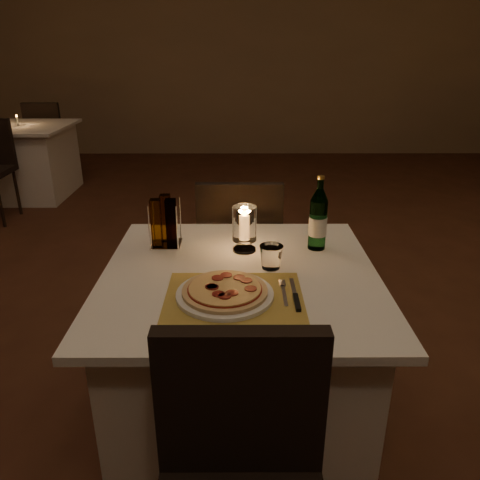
{
  "coord_description": "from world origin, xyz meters",
  "views": [
    {
      "loc": [
        -0.17,
        -1.98,
        1.5
      ],
      "look_at": [
        -0.16,
        -0.44,
        0.86
      ],
      "focal_mm": 35.0,
      "sensor_mm": 36.0,
      "label": 1
    }
  ],
  "objects_px": {
    "neighbor_table_left": "(24,161)",
    "water_bottle": "(318,220)",
    "hurricane_candle": "(244,225)",
    "chair_far": "(240,244)",
    "main_table": "(240,356)",
    "pizza": "(225,290)",
    "tumbler": "(271,257)",
    "plate": "(225,294)",
    "chair_near": "(241,479)"
  },
  "relations": [
    {
      "from": "neighbor_table_left",
      "to": "water_bottle",
      "type": "bearing_deg",
      "value": -50.6
    },
    {
      "from": "hurricane_candle",
      "to": "neighbor_table_left",
      "type": "xyz_separation_m",
      "value": [
        -2.29,
        3.16,
        -0.47
      ]
    },
    {
      "from": "chair_far",
      "to": "main_table",
      "type": "bearing_deg",
      "value": -90.0
    },
    {
      "from": "pizza",
      "to": "tumbler",
      "type": "xyz_separation_m",
      "value": [
        0.16,
        0.22,
        0.02
      ]
    },
    {
      "from": "main_table",
      "to": "tumbler",
      "type": "bearing_deg",
      "value": 19.28
    },
    {
      "from": "main_table",
      "to": "neighbor_table_left",
      "type": "xyz_separation_m",
      "value": [
        -2.27,
        3.36,
        0.0
      ]
    },
    {
      "from": "plate",
      "to": "chair_far",
      "type": "bearing_deg",
      "value": 86.8
    },
    {
      "from": "pizza",
      "to": "water_bottle",
      "type": "height_order",
      "value": "water_bottle"
    },
    {
      "from": "chair_near",
      "to": "plate",
      "type": "relative_size",
      "value": 2.81
    },
    {
      "from": "main_table",
      "to": "water_bottle",
      "type": "relative_size",
      "value": 3.32
    },
    {
      "from": "water_bottle",
      "to": "chair_far",
      "type": "bearing_deg",
      "value": 122.27
    },
    {
      "from": "tumbler",
      "to": "neighbor_table_left",
      "type": "height_order",
      "value": "tumbler"
    },
    {
      "from": "plate",
      "to": "tumbler",
      "type": "relative_size",
      "value": 3.65
    },
    {
      "from": "main_table",
      "to": "water_bottle",
      "type": "bearing_deg",
      "value": 35.53
    },
    {
      "from": "pizza",
      "to": "chair_far",
      "type": "bearing_deg",
      "value": 86.82
    },
    {
      "from": "main_table",
      "to": "hurricane_candle",
      "type": "height_order",
      "value": "hurricane_candle"
    },
    {
      "from": "tumbler",
      "to": "neighbor_table_left",
      "type": "distance_m",
      "value": 4.11
    },
    {
      "from": "water_bottle",
      "to": "plate",
      "type": "bearing_deg",
      "value": -131.92
    },
    {
      "from": "chair_near",
      "to": "neighbor_table_left",
      "type": "distance_m",
      "value": 4.67
    },
    {
      "from": "main_table",
      "to": "chair_near",
      "type": "xyz_separation_m",
      "value": [
        0.0,
        -0.71,
        0.18
      ]
    },
    {
      "from": "water_bottle",
      "to": "pizza",
      "type": "bearing_deg",
      "value": -131.91
    },
    {
      "from": "main_table",
      "to": "tumbler",
      "type": "height_order",
      "value": "tumbler"
    },
    {
      "from": "chair_far",
      "to": "pizza",
      "type": "height_order",
      "value": "chair_far"
    },
    {
      "from": "hurricane_candle",
      "to": "neighbor_table_left",
      "type": "height_order",
      "value": "hurricane_candle"
    },
    {
      "from": "water_bottle",
      "to": "neighbor_table_left",
      "type": "xyz_separation_m",
      "value": [
        -2.58,
        3.14,
        -0.49
      ]
    },
    {
      "from": "pizza",
      "to": "hurricane_candle",
      "type": "relative_size",
      "value": 1.51
    },
    {
      "from": "main_table",
      "to": "water_bottle",
      "type": "xyz_separation_m",
      "value": [
        0.31,
        0.22,
        0.49
      ]
    },
    {
      "from": "tumbler",
      "to": "chair_near",
      "type": "bearing_deg",
      "value": -98.64
    },
    {
      "from": "main_table",
      "to": "pizza",
      "type": "bearing_deg",
      "value": -105.44
    },
    {
      "from": "chair_far",
      "to": "tumbler",
      "type": "height_order",
      "value": "chair_far"
    },
    {
      "from": "main_table",
      "to": "hurricane_candle",
      "type": "bearing_deg",
      "value": 84.9
    },
    {
      "from": "pizza",
      "to": "hurricane_candle",
      "type": "bearing_deg",
      "value": 79.92
    },
    {
      "from": "water_bottle",
      "to": "hurricane_candle",
      "type": "bearing_deg",
      "value": -175.59
    },
    {
      "from": "plate",
      "to": "chair_near",
      "type": "bearing_deg",
      "value": -84.65
    },
    {
      "from": "chair_near",
      "to": "chair_far",
      "type": "xyz_separation_m",
      "value": [
        -0.0,
        1.43,
        0.0
      ]
    },
    {
      "from": "main_table",
      "to": "pizza",
      "type": "xyz_separation_m",
      "value": [
        -0.05,
        -0.18,
        0.39
      ]
    },
    {
      "from": "plate",
      "to": "pizza",
      "type": "relative_size",
      "value": 1.14
    },
    {
      "from": "pizza",
      "to": "neighbor_table_left",
      "type": "bearing_deg",
      "value": 122.07
    },
    {
      "from": "hurricane_candle",
      "to": "neighbor_table_left",
      "type": "distance_m",
      "value": 3.93
    },
    {
      "from": "chair_near",
      "to": "neighbor_table_left",
      "type": "bearing_deg",
      "value": 119.1
    },
    {
      "from": "hurricane_candle",
      "to": "neighbor_table_left",
      "type": "bearing_deg",
      "value": 125.87
    },
    {
      "from": "tumbler",
      "to": "hurricane_candle",
      "type": "height_order",
      "value": "hurricane_candle"
    },
    {
      "from": "chair_far",
      "to": "chair_near",
      "type": "bearing_deg",
      "value": -90.0
    },
    {
      "from": "main_table",
      "to": "hurricane_candle",
      "type": "xyz_separation_m",
      "value": [
        0.02,
        0.2,
        0.47
      ]
    },
    {
      "from": "plate",
      "to": "water_bottle",
      "type": "relative_size",
      "value": 1.06
    },
    {
      "from": "chair_far",
      "to": "pizza",
      "type": "relative_size",
      "value": 3.21
    },
    {
      "from": "main_table",
      "to": "tumbler",
      "type": "xyz_separation_m",
      "value": [
        0.11,
        0.04,
        0.41
      ]
    },
    {
      "from": "chair_far",
      "to": "neighbor_table_left",
      "type": "distance_m",
      "value": 3.49
    },
    {
      "from": "tumbler",
      "to": "hurricane_candle",
      "type": "bearing_deg",
      "value": 121.29
    },
    {
      "from": "neighbor_table_left",
      "to": "tumbler",
      "type": "bearing_deg",
      "value": -54.34
    }
  ]
}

